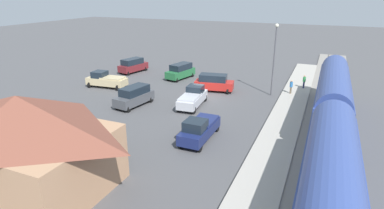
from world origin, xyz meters
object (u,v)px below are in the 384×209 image
object	(u,v)px
pickup_navy	(199,129)
light_pole_near_platform	(275,52)
station_building	(24,140)
suv_maroon	(133,65)
suv_green	(181,71)
suv_charcoal	(134,96)
pickup_tan	(106,80)
pedestrian_on_platform	(304,81)
pickup_silver	(193,97)
pedestrian_waiting_far	(291,86)
passenger_train	(331,128)
suv_red	(214,83)

from	to	relation	value
pickup_navy	light_pole_near_platform	xyz separation A→B (m)	(-3.48, -15.17, 4.36)
station_building	light_pole_near_platform	world-z (taller)	light_pole_near_platform
suv_maroon	pickup_navy	xyz separation A→B (m)	(-18.89, 18.47, -0.12)
station_building	suv_green	xyz separation A→B (m)	(2.57, -28.74, -2.11)
light_pole_near_platform	station_building	bearing A→B (deg)	66.63
suv_charcoal	light_pole_near_platform	world-z (taller)	light_pole_near_platform
pickup_tan	suv_charcoal	distance (m)	8.87
light_pole_near_platform	suv_green	bearing A→B (deg)	-11.59
pedestrian_on_platform	pickup_tan	world-z (taller)	pickup_tan
pickup_tan	suv_green	world-z (taller)	suv_green
station_building	pickup_silver	xyz separation A→B (m)	(-3.81, -18.43, -2.23)
pedestrian_waiting_far	station_building	bearing A→B (deg)	63.24
passenger_train	suv_green	world-z (taller)	passenger_train
passenger_train	pickup_silver	xyz separation A→B (m)	(14.19, -7.59, -1.83)
pickup_silver	light_pole_near_platform	xyz separation A→B (m)	(-7.39, -7.49, 4.36)
pedestrian_on_platform	light_pole_near_platform	xyz separation A→B (m)	(3.49, 3.87, 4.11)
pickup_navy	suv_red	bearing A→B (deg)	-75.33
station_building	suv_maroon	size ratio (longest dim) A/B	2.21
suv_green	suv_charcoal	world-z (taller)	same
pedestrian_on_platform	station_building	bearing A→B (deg)	63.74
pedestrian_on_platform	suv_maroon	distance (m)	25.87
suv_red	pickup_navy	size ratio (longest dim) A/B	0.96
passenger_train	pedestrian_on_platform	bearing A→B (deg)	-80.10
pickup_tan	light_pole_near_platform	distance (m)	22.10
pedestrian_on_platform	suv_red	xyz separation A→B (m)	(10.64, 5.03, -0.13)
pedestrian_waiting_far	pickup_tan	xyz separation A→B (m)	(23.26, 5.98, -0.25)
light_pole_near_platform	pickup_navy	bearing A→B (deg)	77.09
passenger_train	suv_red	size ratio (longest dim) A/B	6.66
suv_green	light_pole_near_platform	bearing A→B (deg)	168.41
pickup_tan	suv_green	xyz separation A→B (m)	(-7.25, -8.07, 0.12)
station_building	suv_maroon	bearing A→B (deg)	-69.08
station_building	suv_maroon	xyz separation A→B (m)	(11.17, -29.22, -2.11)
suv_red	pickup_navy	xyz separation A→B (m)	(-3.67, 14.00, -0.12)
station_building	pedestrian_waiting_far	bearing A→B (deg)	-116.76
passenger_train	pickup_navy	world-z (taller)	passenger_train
pickup_tan	suv_maroon	size ratio (longest dim) A/B	1.07
passenger_train	pickup_tan	distance (m)	29.56
suv_red	pickup_silver	bearing A→B (deg)	87.80
pedestrian_on_platform	suv_charcoal	xyz separation A→B (m)	(16.99, 13.81, -0.13)
pedestrian_on_platform	pickup_navy	bearing A→B (deg)	69.89
pickup_navy	station_building	bearing A→B (deg)	54.31
pedestrian_waiting_far	pickup_tan	bearing A→B (deg)	14.41
pedestrian_waiting_far	passenger_train	bearing A→B (deg)	106.09
suv_maroon	light_pole_near_platform	distance (m)	23.01
suv_red	light_pole_near_platform	bearing A→B (deg)	-170.71
pedestrian_on_platform	pickup_silver	world-z (taller)	pickup_silver
passenger_train	suv_red	world-z (taller)	passenger_train
suv_green	pickup_silver	size ratio (longest dim) A/B	0.94
passenger_train	suv_maroon	distance (m)	34.52
pickup_silver	suv_charcoal	size ratio (longest dim) A/B	1.08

